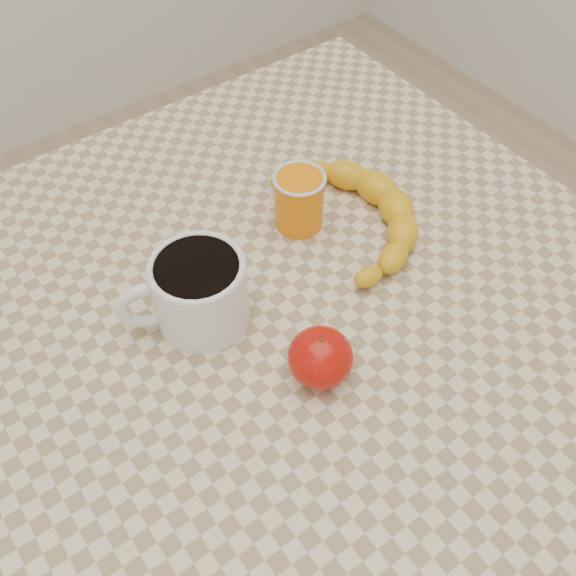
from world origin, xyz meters
TOP-DOWN VIEW (x-y plane):
  - ground at (0.00, 0.00)m, footprint 3.00×3.00m
  - table at (0.00, 0.00)m, footprint 0.80×0.80m
  - coffee_mug at (-0.09, 0.04)m, footprint 0.15×0.13m
  - orange_juice_glass at (0.08, 0.09)m, footprint 0.06×0.06m
  - apple at (-0.03, -0.10)m, footprint 0.09×0.09m
  - banana at (0.13, 0.05)m, footprint 0.31×0.35m

SIDE VIEW (x-z plane):
  - ground at x=0.00m, z-range 0.00..0.00m
  - table at x=0.00m, z-range 0.29..1.04m
  - banana at x=0.13m, z-range 0.75..0.79m
  - apple at x=-0.03m, z-range 0.75..0.81m
  - orange_juice_glass at x=0.08m, z-range 0.75..0.82m
  - coffee_mug at x=-0.09m, z-range 0.75..0.84m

